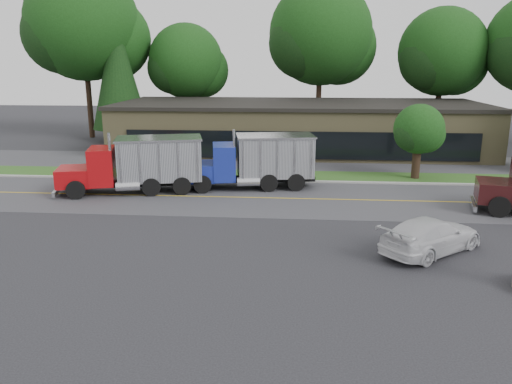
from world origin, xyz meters
TOP-DOWN VIEW (x-y plane):
  - ground at (0.00, 0.00)m, footprint 140.00×140.00m
  - road at (0.00, 9.00)m, footprint 60.00×8.00m
  - center_line at (0.00, 9.00)m, footprint 60.00×0.12m
  - curb at (0.00, 13.20)m, footprint 60.00×0.30m
  - grass_verge at (0.00, 15.00)m, footprint 60.00×3.40m
  - far_parking at (0.00, 20.00)m, footprint 60.00×7.00m
  - strip_mall at (2.00, 26.00)m, footprint 32.00×12.00m
  - tree_far_a at (-19.82, 32.14)m, footprint 12.05×11.34m
  - tree_far_b at (-9.87, 34.10)m, footprint 8.25×7.76m
  - tree_far_c at (4.17, 34.13)m, footprint 11.10×10.45m
  - tree_far_d at (16.14, 33.11)m, footprint 9.17×8.63m
  - evergreen_left at (-16.00, 30.00)m, footprint 5.54×5.54m
  - tree_verge at (10.05, 15.04)m, footprint 3.59×3.38m
  - dump_truck_red at (-7.78, 9.86)m, footprint 8.98×4.51m
  - dump_truck_blue at (-0.70, 11.54)m, footprint 8.42×3.90m
  - rally_car at (7.50, 0.97)m, footprint 5.25×4.90m

SIDE VIEW (x-z plane):
  - ground at x=0.00m, z-range 0.00..0.00m
  - road at x=0.00m, z-range -0.01..0.01m
  - center_line at x=0.00m, z-range 0.00..0.00m
  - curb at x=0.00m, z-range -0.06..0.06m
  - grass_verge at x=0.00m, z-range -0.01..0.01m
  - far_parking at x=0.00m, z-range -0.01..0.01m
  - rally_car at x=7.50m, z-range 0.00..1.49m
  - dump_truck_blue at x=-0.70m, z-range 0.12..3.48m
  - dump_truck_red at x=-7.78m, z-range 0.13..3.49m
  - strip_mall at x=2.00m, z-range 0.00..4.00m
  - tree_verge at x=10.05m, z-range 0.69..5.81m
  - evergreen_left at x=-16.00m, z-range 0.63..13.22m
  - tree_far_b at x=-9.87m, z-range 1.62..13.39m
  - tree_far_d at x=16.14m, z-range 1.81..14.89m
  - tree_far_c at x=4.17m, z-range 2.19..18.02m
  - tree_far_a at x=-19.82m, z-range 2.38..19.56m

